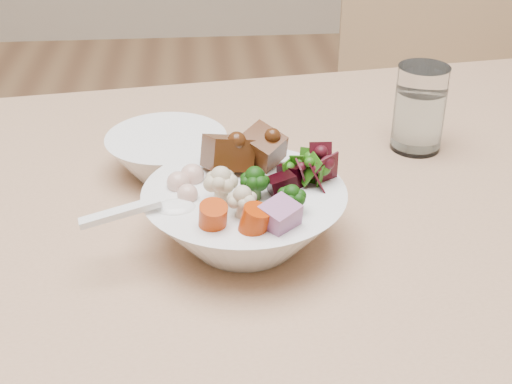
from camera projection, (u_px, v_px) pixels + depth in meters
dining_table at (478, 269)px, 0.84m from camera, size 1.74×1.12×0.77m
chair_far at (437, 127)px, 1.56m from camera, size 0.48×0.48×0.94m
food_bowl at (246, 212)px, 0.73m from camera, size 0.21×0.21×0.11m
soup_spoon at (162, 210)px, 0.69m from camera, size 0.12×0.05×0.02m
water_glass at (419, 112)px, 0.91m from camera, size 0.07×0.07×0.11m
side_bowl at (167, 155)px, 0.87m from camera, size 0.15×0.15×0.05m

